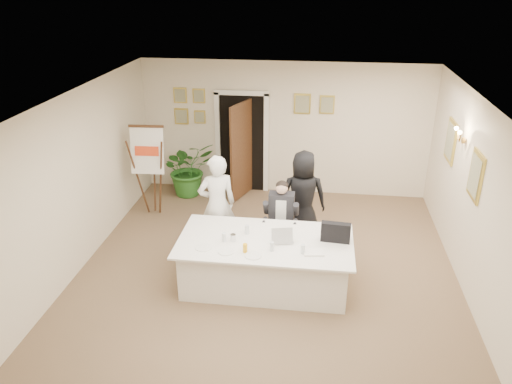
{
  "coord_description": "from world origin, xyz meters",
  "views": [
    {
      "loc": [
        0.72,
        -6.56,
        4.44
      ],
      "look_at": [
        -0.22,
        0.6,
        1.22
      ],
      "focal_mm": 35.0,
      "sensor_mm": 36.0,
      "label": 1
    }
  ],
  "objects": [
    {
      "name": "glass_a",
      "position": [
        -0.59,
        -0.25,
        0.84
      ],
      "size": [
        0.06,
        0.06,
        0.14
      ],
      "primitive_type": "cylinder",
      "rotation": [
        0.0,
        0.0,
        0.05
      ],
      "color": "silver",
      "rests_on": "conference_table"
    },
    {
      "name": "standing_man",
      "position": [
        -0.9,
        0.79,
        0.87
      ],
      "size": [
        0.75,
        0.64,
        1.74
      ],
      "primitive_type": "imported",
      "rotation": [
        0.0,
        0.0,
        3.56
      ],
      "color": "white",
      "rests_on": "floor"
    },
    {
      "name": "laptop",
      "position": [
        0.27,
        -0.1,
        0.91
      ],
      "size": [
        0.37,
        0.4,
        0.28
      ],
      "primitive_type": null,
      "rotation": [
        0.0,
        0.0,
        0.21
      ],
      "color": "#B7BABC",
      "rests_on": "conference_table"
    },
    {
      "name": "flip_chart",
      "position": [
        -2.46,
        2.02,
        0.83
      ],
      "size": [
        0.63,
        0.41,
        1.79
      ],
      "color": "#381B11",
      "rests_on": "floor"
    },
    {
      "name": "laptop_bag",
      "position": [
        1.04,
        -0.03,
        0.93
      ],
      "size": [
        0.44,
        0.16,
        0.3
      ],
      "primitive_type": "cube",
      "rotation": [
        0.0,
        0.0,
        -0.09
      ],
      "color": "black",
      "rests_on": "conference_table"
    },
    {
      "name": "floor",
      "position": [
        0.0,
        0.0,
        0.0
      ],
      "size": [
        7.0,
        7.0,
        0.0
      ],
      "primitive_type": "plane",
      "color": "brown",
      "rests_on": "ground"
    },
    {
      "name": "wall_front",
      "position": [
        0.0,
        -3.5,
        1.4
      ],
      "size": [
        6.0,
        0.1,
        2.8
      ],
      "primitive_type": "cube",
      "color": "white",
      "rests_on": "floor"
    },
    {
      "name": "paper_stack",
      "position": [
        0.73,
        -0.41,
        0.79
      ],
      "size": [
        0.31,
        0.24,
        0.03
      ],
      "primitive_type": "cube",
      "rotation": [
        0.0,
        0.0,
        0.15
      ],
      "color": "white",
      "rests_on": "conference_table"
    },
    {
      "name": "glass_c",
      "position": [
        0.58,
        -0.44,
        0.84
      ],
      "size": [
        0.08,
        0.08,
        0.14
      ],
      "primitive_type": "cylinder",
      "rotation": [
        0.0,
        0.0,
        0.32
      ],
      "color": "silver",
      "rests_on": "conference_table"
    },
    {
      "name": "pictures_back_wall",
      "position": [
        -0.8,
        3.47,
        1.85
      ],
      "size": [
        3.4,
        0.06,
        0.8
      ],
      "primitive_type": null,
      "color": "gold",
      "rests_on": "wall_back"
    },
    {
      "name": "doorway",
      "position": [
        -0.88,
        3.32,
        1.04
      ],
      "size": [
        1.14,
        0.86,
        2.2
      ],
      "color": "black",
      "rests_on": "floor"
    },
    {
      "name": "conference_table",
      "position": [
        0.01,
        -0.13,
        0.39
      ],
      "size": [
        2.59,
        1.39,
        0.78
      ],
      "color": "silver",
      "rests_on": "floor"
    },
    {
      "name": "wall_sconce",
      "position": [
        2.9,
        1.2,
        2.1
      ],
      "size": [
        0.2,
        0.3,
        0.24
      ],
      "primitive_type": null,
      "color": "#B48739",
      "rests_on": "wall_right"
    },
    {
      "name": "plate_near",
      "position": [
        -0.1,
        -0.6,
        0.78
      ],
      "size": [
        0.27,
        0.27,
        0.01
      ],
      "primitive_type": "cylinder",
      "rotation": [
        0.0,
        0.0,
        0.16
      ],
      "color": "white",
      "rests_on": "conference_table"
    },
    {
      "name": "ceiling",
      "position": [
        0.0,
        0.0,
        2.8
      ],
      "size": [
        6.0,
        7.0,
        0.02
      ],
      "primitive_type": "cube",
      "color": "white",
      "rests_on": "wall_back"
    },
    {
      "name": "wall_back",
      "position": [
        0.0,
        3.5,
        1.4
      ],
      "size": [
        6.0,
        0.1,
        2.8
      ],
      "primitive_type": "cube",
      "color": "white",
      "rests_on": "floor"
    },
    {
      "name": "glass_b",
      "position": [
        0.14,
        -0.42,
        0.84
      ],
      "size": [
        0.07,
        0.07,
        0.14
      ],
      "primitive_type": "cylinder",
      "rotation": [
        0.0,
        0.0,
        -0.21
      ],
      "color": "silver",
      "rests_on": "conference_table"
    },
    {
      "name": "pictures_right_wall",
      "position": [
        2.97,
        1.2,
        1.75
      ],
      "size": [
        0.06,
        2.2,
        0.8
      ],
      "primitive_type": null,
      "color": "gold",
      "rests_on": "wall_right"
    },
    {
      "name": "plate_left",
      "position": [
        -0.84,
        -0.47,
        0.78
      ],
      "size": [
        0.28,
        0.28,
        0.01
      ],
      "primitive_type": "cylinder",
      "rotation": [
        0.0,
        0.0,
        -0.16
      ],
      "color": "white",
      "rests_on": "conference_table"
    },
    {
      "name": "steel_jug",
      "position": [
        -0.46,
        -0.21,
        0.83
      ],
      "size": [
        0.09,
        0.09,
        0.11
      ],
      "primitive_type": "cylinder",
      "rotation": [
        0.0,
        0.0,
        0.03
      ],
      "color": "silver",
      "rests_on": "conference_table"
    },
    {
      "name": "oj_glass",
      "position": [
        -0.23,
        -0.51,
        0.84
      ],
      "size": [
        0.08,
        0.08,
        0.13
      ],
      "primitive_type": "cylinder",
      "rotation": [
        0.0,
        0.0,
        0.32
      ],
      "color": "gold",
      "rests_on": "conference_table"
    },
    {
      "name": "wall_left",
      "position": [
        -3.0,
        0.0,
        1.4
      ],
      "size": [
        0.1,
        7.0,
        2.8
      ],
      "primitive_type": "cube",
      "color": "white",
      "rests_on": "floor"
    },
    {
      "name": "standing_woman",
      "position": [
        0.5,
        1.37,
        0.83
      ],
      "size": [
        0.86,
        0.61,
        1.66
      ],
      "primitive_type": "imported",
      "rotation": [
        0.0,
        0.0,
        3.25
      ],
      "color": "black",
      "rests_on": "floor"
    },
    {
      "name": "glass_d",
      "position": [
        -0.29,
        0.03,
        0.84
      ],
      "size": [
        0.08,
        0.08,
        0.14
      ],
      "primitive_type": "cylinder",
      "rotation": [
        0.0,
        0.0,
        0.11
      ],
      "color": "silver",
      "rests_on": "conference_table"
    },
    {
      "name": "plate_mid",
      "position": [
        -0.5,
        -0.54,
        0.78
      ],
      "size": [
        0.28,
        0.28,
        0.01
      ],
      "primitive_type": "cylinder",
      "rotation": [
        0.0,
        0.0,
        -0.25
      ],
      "color": "white",
      "rests_on": "conference_table"
    },
    {
      "name": "wall_right",
      "position": [
        3.0,
        0.0,
        1.4
      ],
      "size": [
        0.1,
        7.0,
        2.8
      ],
      "primitive_type": "cube",
      "color": "white",
      "rests_on": "floor"
    },
    {
      "name": "potted_palm",
      "position": [
        -2.0,
        3.05,
        0.59
      ],
      "size": [
        1.4,
        1.36,
        1.18
      ],
      "primitive_type": "imported",
      "rotation": [
        0.0,
        0.0,
        0.63
      ],
      "color": "#286622",
      "rests_on": "floor"
    },
    {
      "name": "seated_man",
      "position": [
        0.17,
        0.84,
        0.67
      ],
      "size": [
        0.7,
        0.73,
        1.33
      ],
      "primitive_type": null,
      "rotation": [
        0.0,
        0.0,
        -0.23
      ],
      "color": "black",
      "rests_on": "floor"
    }
  ]
}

